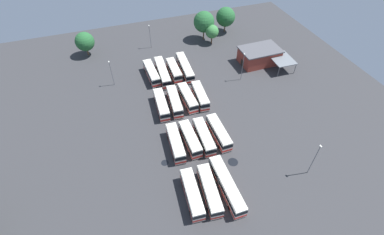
{
  "coord_description": "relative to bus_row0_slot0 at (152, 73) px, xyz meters",
  "views": [
    {
      "loc": [
        47.68,
        -15.72,
        51.66
      ],
      "look_at": [
        0.07,
        0.92,
        1.46
      ],
      "focal_mm": 26.0,
      "sensor_mm": 36.0,
      "label": 1
    }
  ],
  "objects": [
    {
      "name": "ground_plane",
      "position": [
        21.82,
        4.46,
        -1.78
      ],
      "size": [
        119.81,
        119.81,
        0.0
      ],
      "primitive_type": "plane",
      "color": "#333335"
    },
    {
      "name": "bus_row0_slot0",
      "position": [
        0.0,
        0.0,
        0.0
      ],
      "size": [
        11.19,
        2.95,
        3.35
      ],
      "color": "silver",
      "rests_on": "ground_plane"
    },
    {
      "name": "bus_row0_slot1",
      "position": [
        0.63,
        3.23,
        0.0
      ],
      "size": [
        13.62,
        3.36,
        3.35
      ],
      "color": "silver",
      "rests_on": "ground_plane"
    },
    {
      "name": "bus_row0_slot2",
      "position": [
        0.88,
        6.84,
        -0.0
      ],
      "size": [
        10.16,
        2.82,
        3.35
      ],
      "color": "silver",
      "rests_on": "ground_plane"
    },
    {
      "name": "bus_row0_slot3",
      "position": [
        0.47,
        10.51,
        0.0
      ],
      "size": [
        13.62,
        3.36,
        3.35
      ],
      "color": "silver",
      "rests_on": "ground_plane"
    },
    {
      "name": "bus_row1_slot0",
      "position": [
        14.81,
        -0.83,
        -0.0
      ],
      "size": [
        10.8,
        3.27,
        3.35
      ],
      "color": "silver",
      "rests_on": "ground_plane"
    },
    {
      "name": "bus_row1_slot1",
      "position": [
        14.83,
        2.85,
        -0.0
      ],
      "size": [
        10.94,
        3.52,
        3.35
      ],
      "color": "silver",
      "rests_on": "ground_plane"
    },
    {
      "name": "bus_row1_slot2",
      "position": [
        14.48,
        6.68,
        -0.0
      ],
      "size": [
        10.44,
        2.75,
        3.35
      ],
      "color": "silver",
      "rests_on": "ground_plane"
    },
    {
      "name": "bus_row1_slot3",
      "position": [
        14.87,
        10.19,
        -0.0
      ],
      "size": [
        10.26,
        3.33,
        3.35
      ],
      "color": "silver",
      "rests_on": "ground_plane"
    },
    {
      "name": "bus_row2_slot0",
      "position": [
        28.85,
        -1.13,
        -0.0
      ],
      "size": [
        10.65,
        3.34,
        3.35
      ],
      "color": "silver",
      "rests_on": "ground_plane"
    },
    {
      "name": "bus_row2_slot1",
      "position": [
        28.84,
        2.49,
        -0.0
      ],
      "size": [
        10.15,
        2.7,
        3.35
      ],
      "color": "silver",
      "rests_on": "ground_plane"
    },
    {
      "name": "bus_row2_slot2",
      "position": [
        29.24,
        5.82,
        -0.0
      ],
      "size": [
        10.58,
        3.06,
        3.35
      ],
      "color": "silver",
      "rests_on": "ground_plane"
    },
    {
      "name": "bus_row2_slot3",
      "position": [
        29.16,
        9.67,
        -0.0
      ],
      "size": [
        10.49,
        2.68,
        3.35
      ],
      "color": "silver",
      "rests_on": "ground_plane"
    },
    {
      "name": "bus_row3_slot0",
      "position": [
        42.63,
        -1.84,
        -0.0
      ],
      "size": [
        10.74,
        3.41,
        3.35
      ],
      "color": "silver",
      "rests_on": "ground_plane"
    },
    {
      "name": "bus_row3_slot1",
      "position": [
        43.01,
        1.75,
        -0.0
      ],
      "size": [
        11.28,
        3.73,
        3.35
      ],
      "color": "silver",
      "rests_on": "ground_plane"
    },
    {
      "name": "bus_row3_slot2",
      "position": [
        43.06,
        5.46,
        0.0
      ],
      "size": [
        13.51,
        2.67,
        3.35
      ],
      "color": "silver",
      "rests_on": "ground_plane"
    },
    {
      "name": "depot_building",
      "position": [
        3.35,
        34.88,
        0.77
      ],
      "size": [
        8.51,
        12.75,
        5.04
      ],
      "color": "maroon",
      "rests_on": "ground_plane"
    },
    {
      "name": "maintenance_shelter",
      "position": [
        8.59,
        39.76,
        1.69
      ],
      "size": [
        8.35,
        6.65,
        3.66
      ],
      "color": "slate",
      "rests_on": "ground_plane"
    },
    {
      "name": "lamp_post_mid_lot",
      "position": [
        9.85,
        25.35,
        3.16
      ],
      "size": [
        0.56,
        0.28,
        9.04
      ],
      "color": "slate",
      "rests_on": "ground_plane"
    },
    {
      "name": "lamp_post_near_entrance",
      "position": [
        -17.31,
        3.89,
        2.8
      ],
      "size": [
        0.56,
        0.28,
        8.32
      ],
      "color": "slate",
      "rests_on": "ground_plane"
    },
    {
      "name": "lamp_post_far_corner",
      "position": [
        -0.25,
        -11.44,
        2.73
      ],
      "size": [
        0.56,
        0.28,
        8.18
      ],
      "color": "slate",
      "rests_on": "ground_plane"
    },
    {
      "name": "lamp_post_by_building",
      "position": [
        45.08,
        24.14,
        3.24
      ],
      "size": [
        0.56,
        0.28,
        9.19
      ],
      "color": "slate",
      "rests_on": "ground_plane"
    },
    {
      "name": "tree_northeast",
      "position": [
        -13.11,
        25.02,
        2.72
      ],
      "size": [
        4.66,
        4.66,
        6.84
      ],
      "color": "brown",
      "rests_on": "ground_plane"
    },
    {
      "name": "tree_south_edge",
      "position": [
        -19.51,
        32.96,
        4.04
      ],
      "size": [
        6.98,
        6.98,
        9.32
      ],
      "color": "brown",
      "rests_on": "ground_plane"
    },
    {
      "name": "tree_east_edge",
      "position": [
        -16.75,
        23.33,
        4.91
      ],
      "size": [
        7.3,
        7.3,
        10.35
      ],
      "color": "brown",
      "rests_on": "ground_plane"
    },
    {
      "name": "tree_west_edge",
      "position": [
        -19.7,
        -17.42,
        3.27
      ],
      "size": [
        6.18,
        6.18,
        8.15
      ],
      "color": "brown",
      "rests_on": "ground_plane"
    },
    {
      "name": "puddle_centre_drain",
      "position": [
        32.24,
        -4.76,
        -1.77
      ],
      "size": [
        1.71,
        1.71,
        0.01
      ],
      "primitive_type": "cylinder",
      "color": "black",
      "rests_on": "ground_plane"
    },
    {
      "name": "puddle_between_rows",
      "position": [
        37.13,
        9.9,
        -1.77
      ],
      "size": [
        2.33,
        2.33,
        0.01
      ],
      "primitive_type": "cylinder",
      "color": "black",
      "rests_on": "ground_plane"
    }
  ]
}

